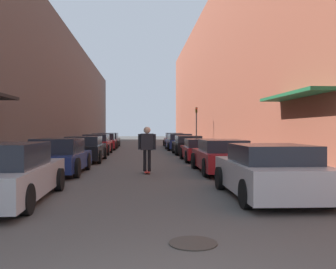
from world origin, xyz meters
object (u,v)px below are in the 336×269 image
Objects in this scene: parked_car_right_1 at (221,156)px; skateboarder at (147,145)px; parked_car_left_0 at (7,174)px; manhole_cover at (193,243)px; parked_car_left_1 at (59,157)px; parked_car_left_4 at (104,142)px; parked_car_right_4 at (179,142)px; parked_car_right_5 at (174,140)px; parked_car_left_2 at (85,149)px; traffic_light at (196,123)px; parked_car_right_2 at (201,150)px; parked_car_right_0 at (269,172)px; parked_car_left_5 at (108,140)px; parked_car_left_3 at (97,144)px; parked_car_right_3 at (188,145)px.

parked_car_right_1 is 2.66× the size of skateboarder.
manhole_cover is at bearing -41.91° from parked_car_left_0.
parked_car_left_4 reaches higher than parked_car_left_1.
parked_car_right_5 is at bearing 89.34° from parked_car_right_4.
parked_car_right_4 reaches higher than parked_car_left_2.
traffic_light reaches higher than parked_car_left_1.
parked_car_left_4 is at bearing -141.67° from parked_car_right_5.
parked_car_right_2 is 5.90× the size of manhole_cover.
parked_car_right_0 is 21.97m from traffic_light.
parked_car_left_4 is at bearing 100.89° from skateboarder.
parked_car_left_4 is 1.02× the size of parked_car_left_5.
parked_car_left_3 is 2.48× the size of skateboarder.
parked_car_left_4 is at bearing 105.46° from parked_car_right_0.
traffic_light is (4.36, 16.64, 1.13)m from skateboarder.
parked_car_left_1 is at bearing -114.60° from traffic_light.
parked_car_right_3 is (6.16, -10.87, -0.03)m from parked_car_left_5.
parked_car_right_0 is at bearing -40.76° from parked_car_left_1.
manhole_cover is at bearing -97.01° from parked_car_right_3.
parked_car_left_0 reaches higher than parked_car_left_5.
parked_car_left_0 is 10.94m from parked_car_left_2.
parked_car_right_5 is at bearing 89.83° from parked_car_right_0.
traffic_light is (7.60, 16.60, 1.58)m from parked_car_left_1.
parked_car_left_5 reaches higher than parked_car_right_1.
parked_car_right_2 is (0.04, 10.64, -0.06)m from parked_car_right_0.
parked_car_right_3 is 0.85× the size of parked_car_right_4.
manhole_cover is (3.64, -14.33, -0.62)m from parked_car_left_2.
parked_car_right_0 is at bearing -90.12° from parked_car_right_3.
parked_car_left_1 reaches higher than parked_car_right_2.
parked_car_right_3 is at bearing 74.83° from skateboarder.
parked_car_right_1 is (6.12, -21.39, -0.02)m from parked_car_left_5.
parked_car_left_3 is 7.87m from parked_car_right_4.
parked_car_left_5 is at bearing 90.41° from parked_car_left_4.
parked_car_left_3 is 1.05× the size of parked_car_right_2.
manhole_cover is (-2.35, -3.49, -0.62)m from parked_car_right_0.
traffic_light is at bearing 70.86° from parked_car_left_0.
parked_car_right_0 is at bearing -90.04° from parked_car_right_4.
parked_car_right_5 is at bearing 38.33° from parked_car_left_4.
parked_car_left_1 reaches higher than parked_car_right_0.
traffic_light reaches higher than parked_car_left_3.
parked_car_left_0 is at bearing -119.86° from parked_car_right_2.
parked_car_right_4 is (0.01, 21.41, 0.01)m from parked_car_right_0.
parked_car_right_3 is at bearing -45.17° from parked_car_left_4.
parked_car_right_2 is at bearing -89.84° from parked_car_right_4.
parked_car_left_4 is (-0.11, 11.21, 0.02)m from parked_car_left_2.
parked_car_left_0 is 0.99× the size of parked_car_right_4.
parked_car_right_1 is 1.38× the size of traffic_light.
skateboarder is at bearing -97.70° from parked_car_right_5.
parked_car_left_1 is 0.90× the size of parked_car_left_2.
parked_car_left_4 is at bearing 89.94° from parked_car_left_0.
parked_car_right_5 is (6.20, 27.04, 0.00)m from parked_car_left_0.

